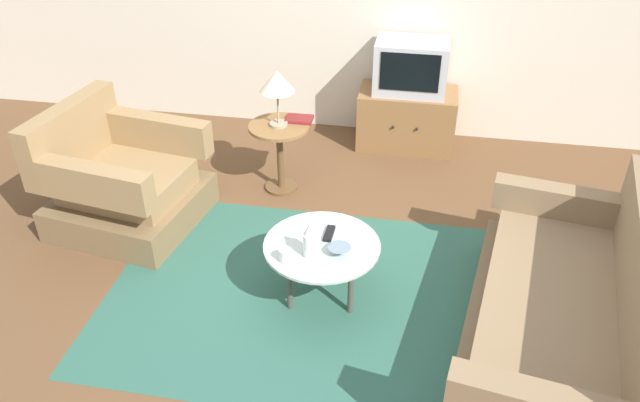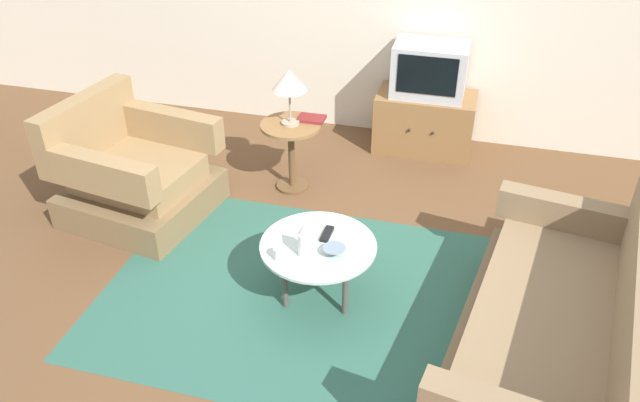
# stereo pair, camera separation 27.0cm
# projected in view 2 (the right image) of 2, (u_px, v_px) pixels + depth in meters

# --- Properties ---
(ground_plane) EXTENTS (16.00, 16.00, 0.00)m
(ground_plane) POSITION_uv_depth(u_px,v_px,m) (304.00, 295.00, 3.95)
(ground_plane) COLOR brown
(area_rug) EXTENTS (2.68, 1.84, 0.00)m
(area_rug) POSITION_uv_depth(u_px,v_px,m) (318.00, 296.00, 3.94)
(area_rug) COLOR #2D5B4C
(area_rug) RESTS_ON ground
(armchair) EXTENTS (1.07, 1.05, 0.86)m
(armchair) POSITION_uv_depth(u_px,v_px,m) (133.00, 175.00, 4.59)
(armchair) COLOR brown
(armchair) RESTS_ON ground
(couch) EXTENTS (1.16, 1.93, 0.88)m
(couch) POSITION_uv_depth(u_px,v_px,m) (556.00, 335.00, 3.27)
(couch) COLOR brown
(couch) RESTS_ON ground
(coffee_table) EXTENTS (0.70, 0.70, 0.41)m
(coffee_table) POSITION_uv_depth(u_px,v_px,m) (319.00, 250.00, 3.74)
(coffee_table) COLOR #B2C6C1
(coffee_table) RESTS_ON ground
(side_table) EXTENTS (0.46, 0.46, 0.56)m
(side_table) POSITION_uv_depth(u_px,v_px,m) (291.00, 143.00, 4.81)
(side_table) COLOR olive
(side_table) RESTS_ON ground
(tv_stand) EXTENTS (0.83, 0.48, 0.51)m
(tv_stand) POSITION_uv_depth(u_px,v_px,m) (424.00, 122.00, 5.44)
(tv_stand) COLOR olive
(tv_stand) RESTS_ON ground
(television) EXTENTS (0.60, 0.41, 0.44)m
(television) POSITION_uv_depth(u_px,v_px,m) (430.00, 70.00, 5.19)
(television) COLOR #B7B7BC
(television) RESTS_ON tv_stand
(table_lamp) EXTENTS (0.26, 0.26, 0.43)m
(table_lamp) POSITION_uv_depth(u_px,v_px,m) (289.00, 82.00, 4.54)
(table_lamp) COLOR #9E937A
(table_lamp) RESTS_ON side_table
(vase) EXTENTS (0.09, 0.09, 0.23)m
(vase) POSITION_uv_depth(u_px,v_px,m) (305.00, 239.00, 3.57)
(vase) COLOR white
(vase) RESTS_ON coffee_table
(mug) EXTENTS (0.12, 0.07, 0.08)m
(mug) POSITION_uv_depth(u_px,v_px,m) (281.00, 254.00, 3.58)
(mug) COLOR white
(mug) RESTS_ON coffee_table
(bowl) EXTENTS (0.13, 0.13, 0.05)m
(bowl) POSITION_uv_depth(u_px,v_px,m) (334.00, 251.00, 3.62)
(bowl) COLOR slate
(bowl) RESTS_ON coffee_table
(tv_remote_dark) EXTENTS (0.06, 0.16, 0.02)m
(tv_remote_dark) POSITION_uv_depth(u_px,v_px,m) (327.00, 234.00, 3.79)
(tv_remote_dark) COLOR black
(tv_remote_dark) RESTS_ON coffee_table
(book) EXTENTS (0.20, 0.15, 0.02)m
(book) POSITION_uv_depth(u_px,v_px,m) (312.00, 118.00, 4.78)
(book) COLOR maroon
(book) RESTS_ON side_table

